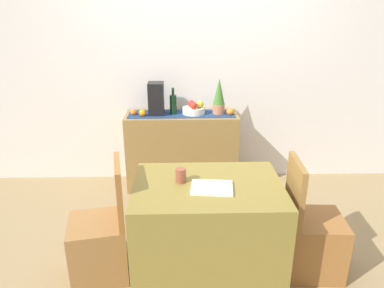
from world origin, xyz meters
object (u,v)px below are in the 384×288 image
(potted_plant, at_px, (219,97))
(open_book, at_px, (212,188))
(fruit_bowl, at_px, (194,110))
(coffee_maker, at_px, (156,99))
(sideboard_console, at_px, (182,151))
(coffee_cup, at_px, (181,175))
(chair_near_window, at_px, (101,243))
(dining_table, at_px, (207,230))
(chair_by_corner, at_px, (312,240))
(wine_bottle, at_px, (173,104))

(potted_plant, distance_m, open_book, 1.55)
(fruit_bowl, relative_size, coffee_maker, 0.70)
(sideboard_console, height_order, coffee_cup, coffee_cup)
(potted_plant, height_order, chair_near_window, potted_plant)
(dining_table, bearing_deg, coffee_maker, 107.05)
(dining_table, height_order, coffee_cup, coffee_cup)
(coffee_maker, xyz_separation_m, chair_by_corner, (1.23, -1.44, -0.74))
(fruit_bowl, relative_size, potted_plant, 0.62)
(wine_bottle, bearing_deg, chair_near_window, -109.78)
(fruit_bowl, bearing_deg, coffee_cup, -95.56)
(coffee_cup, bearing_deg, wine_bottle, 93.19)
(wine_bottle, relative_size, chair_near_window, 0.31)
(chair_near_window, xyz_separation_m, chair_by_corner, (1.57, -0.00, 0.00))
(dining_table, bearing_deg, fruit_bowl, 92.08)
(coffee_cup, relative_size, chair_near_window, 0.11)
(wine_bottle, bearing_deg, potted_plant, 0.00)
(open_book, xyz_separation_m, chair_by_corner, (0.76, 0.07, -0.48))
(sideboard_console, relative_size, coffee_maker, 3.51)
(wine_bottle, xyz_separation_m, coffee_maker, (-0.18, 0.00, 0.06))
(fruit_bowl, bearing_deg, dining_table, -87.92)
(fruit_bowl, distance_m, coffee_cup, 1.41)
(wine_bottle, height_order, dining_table, wine_bottle)
(fruit_bowl, height_order, coffee_maker, coffee_maker)
(potted_plant, relative_size, open_book, 1.35)
(sideboard_console, relative_size, coffee_cup, 11.77)
(coffee_maker, relative_size, dining_table, 0.32)
(dining_table, bearing_deg, coffee_cup, 166.70)
(sideboard_console, distance_m, coffee_cup, 1.45)
(chair_by_corner, bearing_deg, fruit_bowl, 120.11)
(potted_plant, distance_m, coffee_cup, 1.47)
(coffee_maker, height_order, potted_plant, potted_plant)
(dining_table, distance_m, chair_near_window, 0.79)
(coffee_cup, bearing_deg, sideboard_console, 89.67)
(sideboard_console, bearing_deg, dining_table, -82.88)
(wine_bottle, height_order, coffee_cup, wine_bottle)
(fruit_bowl, height_order, chair_by_corner, fruit_bowl)
(chair_by_corner, bearing_deg, sideboard_console, 123.77)
(coffee_maker, distance_m, dining_table, 1.64)
(open_book, xyz_separation_m, coffee_cup, (-0.21, 0.11, 0.04))
(potted_plant, bearing_deg, coffee_maker, -180.00)
(fruit_bowl, xyz_separation_m, chair_near_window, (-0.73, -1.44, -0.61))
(sideboard_console, xyz_separation_m, chair_near_window, (-0.60, -1.44, -0.15))
(sideboard_console, relative_size, chair_by_corner, 1.32)
(potted_plant, relative_size, coffee_cup, 3.74)
(potted_plant, height_order, coffee_cup, potted_plant)
(wine_bottle, bearing_deg, coffee_maker, 180.00)
(sideboard_console, bearing_deg, coffee_cup, -90.33)
(open_book, bearing_deg, coffee_cup, 157.36)
(sideboard_console, height_order, wine_bottle, wine_bottle)
(dining_table, bearing_deg, sideboard_console, 97.12)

